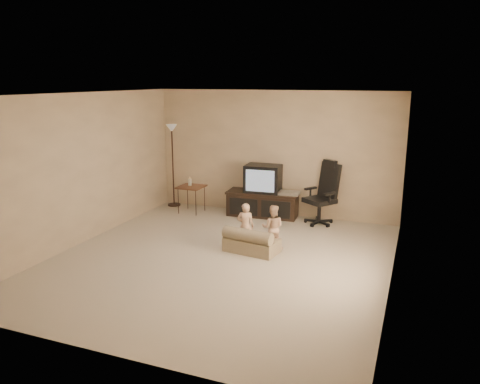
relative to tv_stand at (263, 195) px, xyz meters
The scene contains 9 objects.
floor 2.53m from the tv_stand, 86.73° to the right, with size 5.50×5.50×0.00m, color beige.
room_shell 2.72m from the tv_stand, 86.73° to the right, with size 5.50×5.50×5.50m.
tv_stand is the anchor object (origin of this frame).
office_chair 1.22m from the tv_stand, ahead, with size 0.79×0.79×1.22m.
side_table 1.51m from the tv_stand, 169.25° to the right, with size 0.51×0.51×0.75m.
floor_lamp 2.25m from the tv_stand, behind, with size 0.28×0.28×1.77m.
child_sofa 2.10m from the tv_stand, 77.01° to the right, with size 0.91×0.60×0.41m.
toddler_left 1.93m from the tv_stand, 80.07° to the right, with size 0.28×0.21×0.77m, color tan.
toddler_right 1.92m from the tv_stand, 66.97° to the right, with size 0.36×0.20×0.75m, color tan.
Camera 1 is at (2.72, -6.19, 2.71)m, focal length 35.00 mm.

